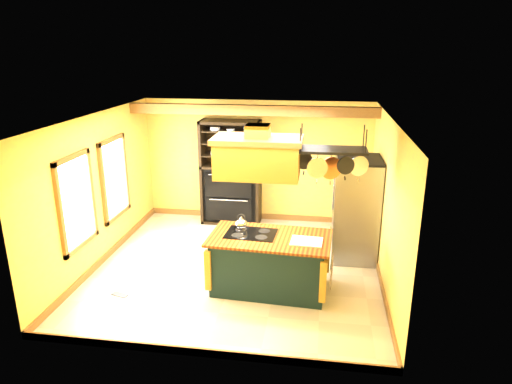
% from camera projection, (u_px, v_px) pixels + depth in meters
% --- Properties ---
extents(floor, '(5.00, 5.00, 0.00)m').
position_uv_depth(floor, '(237.00, 268.00, 8.20)').
color(floor, beige).
rests_on(floor, ground).
extents(ceiling, '(5.00, 5.00, 0.00)m').
position_uv_depth(ceiling, '(235.00, 117.00, 7.37)').
color(ceiling, white).
rests_on(ceiling, wall_back).
extents(wall_back, '(5.00, 0.02, 2.70)m').
position_uv_depth(wall_back, '(257.00, 161.00, 10.14)').
color(wall_back, '#E6AA54').
rests_on(wall_back, floor).
extents(wall_front, '(5.00, 0.02, 2.70)m').
position_uv_depth(wall_front, '(197.00, 262.00, 5.43)').
color(wall_front, '#E6AA54').
rests_on(wall_front, floor).
extents(wall_left, '(0.02, 5.00, 2.70)m').
position_uv_depth(wall_left, '(99.00, 190.00, 8.13)').
color(wall_left, '#E6AA54').
rests_on(wall_left, floor).
extents(wall_right, '(0.02, 5.00, 2.70)m').
position_uv_depth(wall_right, '(387.00, 203.00, 7.44)').
color(wall_right, '#E6AA54').
rests_on(wall_right, floor).
extents(ceiling_beam, '(5.00, 0.15, 0.20)m').
position_uv_depth(ceiling_beam, '(251.00, 110.00, 9.01)').
color(ceiling_beam, olive).
rests_on(ceiling_beam, ceiling).
extents(window_near, '(0.06, 1.06, 1.56)m').
position_uv_depth(window_near, '(77.00, 202.00, 7.36)').
color(window_near, olive).
rests_on(window_near, wall_left).
extents(window_far, '(0.06, 1.06, 1.56)m').
position_uv_depth(window_far, '(115.00, 178.00, 8.68)').
color(window_far, olive).
rests_on(window_far, wall_left).
extents(kitchen_island, '(1.99, 1.18, 1.11)m').
position_uv_depth(kitchen_island, '(270.00, 262.00, 7.36)').
color(kitchen_island, black).
rests_on(kitchen_island, floor).
extents(range_hood, '(1.34, 0.76, 0.80)m').
position_uv_depth(range_hood, '(258.00, 155.00, 6.85)').
color(range_hood, '#B2892C').
rests_on(range_hood, ceiling).
extents(pot_rack, '(1.10, 0.51, 0.82)m').
position_uv_depth(pot_rack, '(332.00, 157.00, 6.70)').
color(pot_rack, black).
rests_on(pot_rack, ceiling).
extents(refrigerator, '(0.81, 0.95, 1.87)m').
position_uv_depth(refrigerator, '(355.00, 211.00, 8.38)').
color(refrigerator, gray).
rests_on(refrigerator, floor).
extents(hutch, '(1.30, 0.59, 2.30)m').
position_uv_depth(hutch, '(231.00, 183.00, 10.12)').
color(hutch, black).
rests_on(hutch, floor).
extents(floor_register, '(0.30, 0.19, 0.01)m').
position_uv_depth(floor_register, '(120.00, 295.00, 7.30)').
color(floor_register, black).
rests_on(floor_register, floor).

